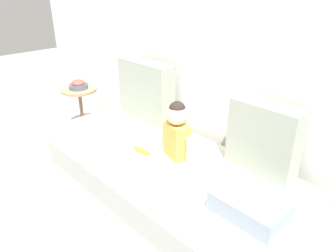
{
  "coord_description": "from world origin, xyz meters",
  "views": [
    {
      "loc": [
        1.53,
        -1.42,
        1.58
      ],
      "look_at": [
        0.04,
        0.0,
        0.61
      ],
      "focal_mm": 34.14,
      "sensor_mm": 36.0,
      "label": 1
    }
  ],
  "objects_px": {
    "toddler": "(177,129)",
    "folded_blanket": "(250,206)",
    "fruit_bowl": "(78,85)",
    "side_table": "(80,98)",
    "couch": "(164,175)",
    "banana": "(142,150)",
    "throw_pillow_right": "(263,138)",
    "throw_pillow_left": "(146,91)"
  },
  "relations": [
    {
      "from": "toddler",
      "to": "folded_blanket",
      "type": "relative_size",
      "value": 1.08
    },
    {
      "from": "fruit_bowl",
      "to": "side_table",
      "type": "bearing_deg",
      "value": -90.0
    },
    {
      "from": "couch",
      "to": "banana",
      "type": "height_order",
      "value": "banana"
    },
    {
      "from": "couch",
      "to": "folded_blanket",
      "type": "distance_m",
      "value": 0.86
    },
    {
      "from": "folded_blanket",
      "to": "side_table",
      "type": "xyz_separation_m",
      "value": [
        -2.36,
        0.27,
        -0.06
      ]
    },
    {
      "from": "toddler",
      "to": "side_table",
      "type": "height_order",
      "value": "toddler"
    },
    {
      "from": "banana",
      "to": "folded_blanket",
      "type": "distance_m",
      "value": 0.96
    },
    {
      "from": "toddler",
      "to": "throw_pillow_right",
      "type": "bearing_deg",
      "value": 28.76
    },
    {
      "from": "throw_pillow_left",
      "to": "folded_blanket",
      "type": "height_order",
      "value": "throw_pillow_left"
    },
    {
      "from": "fruit_bowl",
      "to": "folded_blanket",
      "type": "bearing_deg",
      "value": -6.63
    },
    {
      "from": "throw_pillow_left",
      "to": "throw_pillow_right",
      "type": "bearing_deg",
      "value": 0.0
    },
    {
      "from": "banana",
      "to": "side_table",
      "type": "bearing_deg",
      "value": 169.01
    },
    {
      "from": "couch",
      "to": "side_table",
      "type": "xyz_separation_m",
      "value": [
        -1.54,
        0.16,
        0.18
      ]
    },
    {
      "from": "toddler",
      "to": "folded_blanket",
      "type": "bearing_deg",
      "value": -12.25
    },
    {
      "from": "throw_pillow_left",
      "to": "fruit_bowl",
      "type": "xyz_separation_m",
      "value": [
        -0.93,
        -0.17,
        -0.12
      ]
    },
    {
      "from": "throw_pillow_right",
      "to": "side_table",
      "type": "height_order",
      "value": "throw_pillow_right"
    },
    {
      "from": "couch",
      "to": "throw_pillow_left",
      "type": "xyz_separation_m",
      "value": [
        -0.6,
        0.34,
        0.46
      ]
    },
    {
      "from": "side_table",
      "to": "toddler",
      "type": "bearing_deg",
      "value": -4.01
    },
    {
      "from": "throw_pillow_right",
      "to": "banana",
      "type": "xyz_separation_m",
      "value": [
        -0.74,
        -0.45,
        -0.22
      ]
    },
    {
      "from": "throw_pillow_left",
      "to": "throw_pillow_right",
      "type": "height_order",
      "value": "throw_pillow_left"
    },
    {
      "from": "throw_pillow_right",
      "to": "toddler",
      "type": "relative_size",
      "value": 1.12
    },
    {
      "from": "throw_pillow_right",
      "to": "toddler",
      "type": "bearing_deg",
      "value": -151.24
    },
    {
      "from": "couch",
      "to": "toddler",
      "type": "relative_size",
      "value": 5.07
    },
    {
      "from": "folded_blanket",
      "to": "banana",
      "type": "bearing_deg",
      "value": 179.85
    },
    {
      "from": "throw_pillow_left",
      "to": "couch",
      "type": "bearing_deg",
      "value": -29.26
    },
    {
      "from": "throw_pillow_right",
      "to": "folded_blanket",
      "type": "bearing_deg",
      "value": -64.42
    },
    {
      "from": "throw_pillow_left",
      "to": "fruit_bowl",
      "type": "relative_size",
      "value": 2.9
    },
    {
      "from": "couch",
      "to": "toddler",
      "type": "height_order",
      "value": "toddler"
    },
    {
      "from": "throw_pillow_left",
      "to": "fruit_bowl",
      "type": "bearing_deg",
      "value": -169.4
    },
    {
      "from": "throw_pillow_left",
      "to": "folded_blanket",
      "type": "bearing_deg",
      "value": -17.48
    },
    {
      "from": "side_table",
      "to": "fruit_bowl",
      "type": "relative_size",
      "value": 2.3
    },
    {
      "from": "throw_pillow_right",
      "to": "toddler",
      "type": "distance_m",
      "value": 0.6
    },
    {
      "from": "toddler",
      "to": "fruit_bowl",
      "type": "xyz_separation_m",
      "value": [
        -1.62,
        0.11,
        -0.07
      ]
    },
    {
      "from": "couch",
      "to": "side_table",
      "type": "distance_m",
      "value": 1.56
    },
    {
      "from": "toddler",
      "to": "couch",
      "type": "bearing_deg",
      "value": -147.57
    },
    {
      "from": "throw_pillow_right",
      "to": "folded_blanket",
      "type": "relative_size",
      "value": 1.21
    },
    {
      "from": "couch",
      "to": "throw_pillow_left",
      "type": "bearing_deg",
      "value": 150.74
    },
    {
      "from": "throw_pillow_left",
      "to": "banana",
      "type": "relative_size",
      "value": 3.49
    },
    {
      "from": "couch",
      "to": "side_table",
      "type": "height_order",
      "value": "side_table"
    },
    {
      "from": "banana",
      "to": "folded_blanket",
      "type": "bearing_deg",
      "value": -0.15
    },
    {
      "from": "throw_pillow_left",
      "to": "throw_pillow_right",
      "type": "xyz_separation_m",
      "value": [
        1.21,
        0.0,
        -0.03
      ]
    },
    {
      "from": "banana",
      "to": "fruit_bowl",
      "type": "distance_m",
      "value": 1.43
    }
  ]
}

